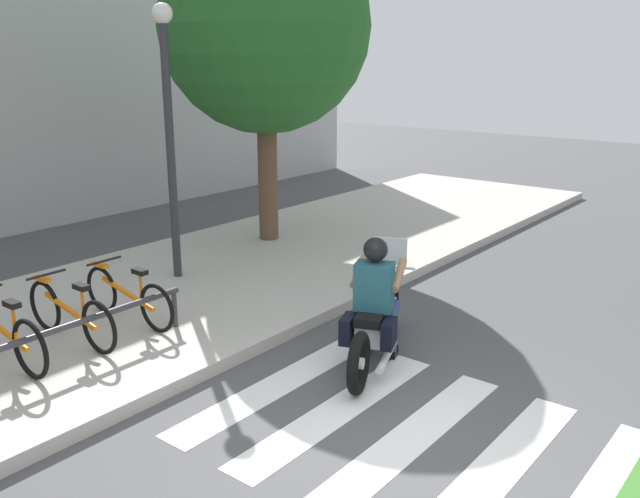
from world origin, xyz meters
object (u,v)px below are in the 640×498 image
(rider, at_px, (376,291))
(bicycle_4, at_px, (70,314))
(motorcycle, at_px, (377,321))
(bicycle_5, at_px, (128,296))
(tree_near_rack, at_px, (265,27))
(street_lamp, at_px, (169,120))
(bicycle_3, at_px, (4,334))

(rider, xyz_separation_m, bicycle_4, (-1.94, 2.79, -0.34))
(motorcycle, relative_size, rider, 1.48)
(motorcycle, bearing_deg, bicycle_5, 114.16)
(motorcycle, relative_size, bicycle_5, 1.29)
(tree_near_rack, bearing_deg, bicycle_5, -161.37)
(motorcycle, distance_m, street_lamp, 4.20)
(bicycle_5, bearing_deg, rider, -67.30)
(motorcycle, height_order, rider, rider)
(rider, height_order, bicycle_5, rider)
(tree_near_rack, bearing_deg, motorcycle, -123.55)
(bicycle_4, bearing_deg, street_lamp, 22.04)
(bicycle_5, height_order, street_lamp, street_lamp)
(bicycle_3, distance_m, bicycle_5, 1.54)
(bicycle_4, xyz_separation_m, bicycle_5, (0.77, 0.00, -0.01))
(bicycle_3, relative_size, tree_near_rack, 0.30)
(bicycle_5, xyz_separation_m, tree_near_rack, (3.96, 1.34, 3.24))
(tree_near_rack, bearing_deg, bicycle_4, -164.22)
(bicycle_5, bearing_deg, bicycle_4, -179.96)
(bicycle_3, xyz_separation_m, street_lamp, (3.08, 0.94, 1.92))
(motorcycle, distance_m, bicycle_4, 3.42)
(bicycle_4, bearing_deg, tree_near_rack, 15.78)
(bicycle_3, xyz_separation_m, bicycle_5, (1.54, 0.00, -0.02))
(bicycle_4, height_order, tree_near_rack, tree_near_rack)
(rider, distance_m, bicycle_3, 3.90)
(rider, bearing_deg, street_lamp, 84.19)
(bicycle_3, height_order, bicycle_4, bicycle_3)
(bicycle_3, xyz_separation_m, bicycle_4, (0.77, 0.00, -0.01))
(bicycle_3, xyz_separation_m, tree_near_rack, (5.50, 1.34, 3.22))
(bicycle_4, bearing_deg, bicycle_3, -179.95)
(street_lamp, relative_size, tree_near_rack, 0.72)
(motorcycle, bearing_deg, bicycle_3, 135.10)
(bicycle_3, relative_size, bicycle_4, 0.98)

